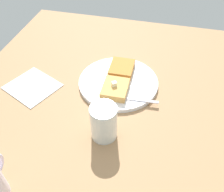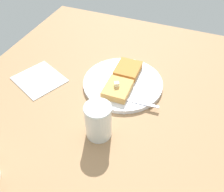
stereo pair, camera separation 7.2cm
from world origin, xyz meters
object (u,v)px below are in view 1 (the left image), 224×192
plate (118,82)px  fork (128,99)px  napkin (32,86)px  syrup_jar (104,123)px

plate → fork: fork is taller
plate → napkin: size_ratio=1.72×
fork → napkin: size_ratio=1.07×
fork → napkin: fork is taller
plate → syrup_jar: size_ratio=2.49×
fork → syrup_jar: 14.38cm
syrup_jar → napkin: size_ratio=0.69×
syrup_jar → napkin: syrup_jar is taller
plate → napkin: plate is taller
plate → fork: size_ratio=1.61×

